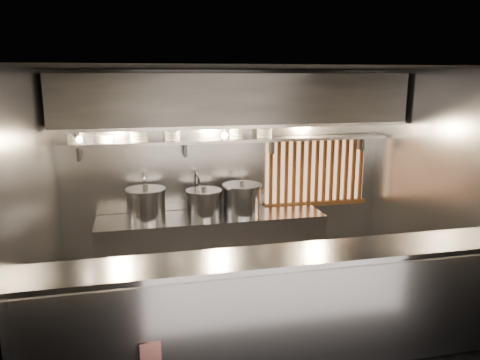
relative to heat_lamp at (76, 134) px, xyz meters
name	(u,v)px	position (x,y,z in m)	size (l,w,h in m)	color
floor	(254,317)	(1.90, -0.85, -2.07)	(4.50, 4.50, 0.00)	black
ceiling	(256,68)	(1.90, -0.85, 0.73)	(4.50, 4.50, 0.00)	black
wall_back	(228,173)	(1.90, 0.65, -0.67)	(4.50, 4.50, 0.00)	gray
wall_left	(35,213)	(-0.35, -0.85, -0.67)	(3.00, 3.00, 0.00)	gray
wall_right	(437,189)	(4.15, -0.85, -0.67)	(3.00, 3.00, 0.00)	gray
serving_counter	(281,311)	(1.90, -1.81, -1.50)	(4.50, 0.56, 1.13)	#9D9DA3
cooking_bench	(212,248)	(1.60, 0.28, -1.62)	(3.00, 0.70, 0.90)	#9D9DA3
bowl_shelf	(230,140)	(1.90, 0.47, -0.19)	(4.40, 0.34, 0.04)	#9D9DA3
exhaust_hood	(234,100)	(1.90, 0.25, 0.36)	(4.40, 0.81, 0.65)	#2D2D30
wood_screen	(316,171)	(3.20, 0.60, -0.69)	(1.56, 0.09, 1.04)	#EAA169
faucet_left	(145,185)	(0.75, 0.52, -0.76)	(0.04, 0.30, 0.50)	silver
faucet_right	(197,183)	(1.45, 0.52, -0.76)	(0.04, 0.30, 0.50)	silver
heat_lamp	(76,134)	(0.00, 0.00, 0.00)	(0.25, 0.35, 0.20)	#9D9DA3
pendant_bulb	(225,135)	(1.80, 0.35, -0.11)	(0.09, 0.09, 0.19)	#2D2D30
stock_pot_left	(146,204)	(0.75, 0.30, -0.96)	(0.60, 0.60, 0.45)	#9D9DA3
stock_pot_mid	(242,199)	(2.01, 0.27, -0.96)	(0.68, 0.68, 0.45)	#9D9DA3
stock_pot_right	(204,203)	(1.50, 0.28, -0.99)	(0.56, 0.56, 0.40)	#9D9DA3
bowl_stack_0	(75,138)	(-0.07, 0.47, -0.10)	(0.21, 0.21, 0.13)	white
bowl_stack_1	(104,139)	(0.28, 0.47, -0.12)	(0.23, 0.23, 0.09)	white
bowl_stack_2	(139,136)	(0.71, 0.47, -0.10)	(0.24, 0.24, 0.13)	white
bowl_stack_3	(172,135)	(1.13, 0.47, -0.10)	(0.21, 0.21, 0.13)	white
bowl_stack_4	(236,132)	(1.98, 0.47, -0.08)	(0.20, 0.20, 0.17)	white
bowl_stack_5	(264,133)	(2.37, 0.47, -0.10)	(0.22, 0.22, 0.13)	white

